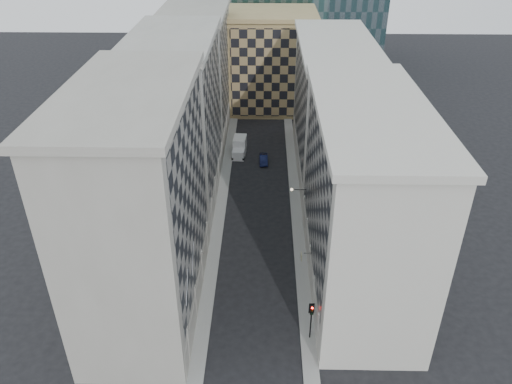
# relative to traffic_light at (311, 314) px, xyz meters

# --- Properties ---
(sidewalk_west) EXTENTS (1.50, 100.00, 0.15)m
(sidewalk_west) POSITION_rel_traffic_light_xyz_m (-10.67, 24.26, -3.15)
(sidewalk_west) COLOR gray
(sidewalk_west) RESTS_ON ground
(sidewalk_east) EXTENTS (1.50, 100.00, 0.15)m
(sidewalk_east) POSITION_rel_traffic_light_xyz_m (-0.17, 24.26, -3.15)
(sidewalk_east) COLOR gray
(sidewalk_east) RESTS_ON ground
(bldg_left_a) EXTENTS (10.80, 22.80, 23.70)m
(bldg_left_a) POSITION_rel_traffic_light_xyz_m (-16.30, 5.26, 8.59)
(bldg_left_a) COLOR gray
(bldg_left_a) RESTS_ON ground
(bldg_left_b) EXTENTS (10.80, 22.80, 22.70)m
(bldg_left_b) POSITION_rel_traffic_light_xyz_m (-16.30, 27.26, 8.10)
(bldg_left_b) COLOR #9B9890
(bldg_left_b) RESTS_ON ground
(bldg_left_c) EXTENTS (10.80, 22.80, 21.70)m
(bldg_left_c) POSITION_rel_traffic_light_xyz_m (-16.30, 49.26, 7.60)
(bldg_left_c) COLOR gray
(bldg_left_c) RESTS_ON ground
(bldg_right_a) EXTENTS (10.80, 26.80, 20.70)m
(bldg_right_a) POSITION_rel_traffic_light_xyz_m (5.46, 9.26, 7.09)
(bldg_right_a) COLOR beige
(bldg_right_a) RESTS_ON ground
(bldg_right_b) EXTENTS (10.80, 28.80, 19.70)m
(bldg_right_b) POSITION_rel_traffic_light_xyz_m (5.47, 36.26, 6.62)
(bldg_right_b) COLOR beige
(bldg_right_b) RESTS_ON ground
(tan_block) EXTENTS (16.80, 14.80, 18.80)m
(tan_block) POSITION_rel_traffic_light_xyz_m (-3.42, 62.15, 6.21)
(tan_block) COLOR tan
(tan_block) RESTS_ON ground
(flagpoles_left) EXTENTS (0.10, 6.33, 2.33)m
(flagpoles_left) POSITION_rel_traffic_light_xyz_m (-11.32, 0.26, 4.77)
(flagpoles_left) COLOR gray
(flagpoles_left) RESTS_ON ground
(bracket_lamp) EXTENTS (1.98, 0.36, 0.36)m
(bracket_lamp) POSITION_rel_traffic_light_xyz_m (-1.04, 18.26, 2.97)
(bracket_lamp) COLOR black
(bracket_lamp) RESTS_ON ground
(traffic_light) EXTENTS (0.54, 0.46, 4.30)m
(traffic_light) POSITION_rel_traffic_light_xyz_m (0.00, 0.00, 0.00)
(traffic_light) COLOR black
(traffic_light) RESTS_ON sidewalk_east
(box_truck) EXTENTS (2.34, 5.15, 2.76)m
(box_truck) POSITION_rel_traffic_light_xyz_m (-8.82, 40.26, -2.03)
(box_truck) COLOR white
(box_truck) RESTS_ON ground
(dark_car) EXTENTS (1.42, 3.78, 1.23)m
(dark_car) POSITION_rel_traffic_light_xyz_m (-4.78, 37.20, -2.61)
(dark_car) COLOR #10163B
(dark_car) RESTS_ON ground
(shop_sign) EXTENTS (1.21, 0.80, 0.89)m
(shop_sign) POSITION_rel_traffic_light_xyz_m (-0.47, 8.09, 0.60)
(shop_sign) COLOR black
(shop_sign) RESTS_ON ground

